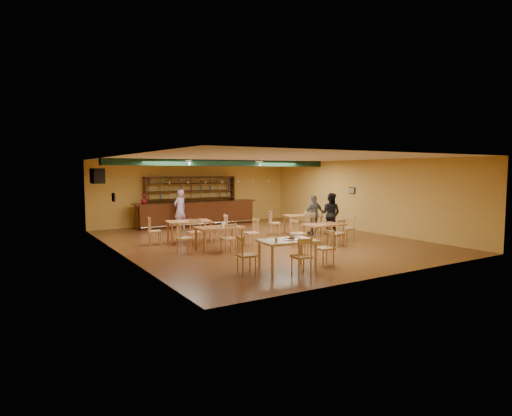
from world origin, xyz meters
TOP-DOWN VIEW (x-y plane):
  - floor at (0.00, 0.00)m, footprint 12.00×12.00m
  - ceiling_beam at (0.00, 2.80)m, footprint 10.00×0.30m
  - track_rail_left at (-1.80, 3.40)m, footprint 0.05×2.50m
  - track_rail_right at (1.40, 3.40)m, footprint 0.05×2.50m
  - ac_unit at (-4.80, 4.20)m, footprint 0.34×0.70m
  - picture_left at (-4.97, 1.00)m, footprint 0.04×0.34m
  - picture_right at (4.97, 0.50)m, footprint 0.04×0.34m
  - bar_counter at (-0.29, 5.15)m, footprint 5.83×0.85m
  - back_bar_hutch at (-0.29, 5.78)m, footprint 4.51×0.40m
  - poinsettia at (-2.75, 5.15)m, footprint 0.32×0.32m
  - dining_table_a at (-2.34, 1.12)m, footprint 1.66×1.15m
  - dining_table_b at (2.46, 0.72)m, footprint 1.69×1.31m
  - dining_table_c at (-2.06, -0.71)m, footprint 1.51×0.94m
  - dining_table_d at (1.54, -1.66)m, footprint 1.42×0.88m
  - near_table at (-1.78, -4.12)m, footprint 1.52×1.08m
  - pizza_tray at (-1.68, -4.12)m, footprint 0.55×0.55m
  - parmesan_shaker at (-2.24, -4.28)m, footprint 0.08×0.08m
  - napkin_stack at (-1.43, -3.92)m, footprint 0.23×0.19m
  - pizza_server at (-1.53, -4.07)m, footprint 0.25×0.32m
  - side_plate at (-1.22, -4.33)m, footprint 0.24×0.24m
  - patron_bar at (-1.43, 4.33)m, footprint 0.75×0.62m
  - patron_right_a at (3.26, -0.08)m, footprint 0.91×1.00m
  - patron_right_b at (2.74, 0.34)m, footprint 0.95×0.42m

SIDE VIEW (x-z plane):
  - floor at x=0.00m, z-range 0.00..0.00m
  - dining_table_d at x=1.54m, z-range 0.00..0.70m
  - dining_table_c at x=-2.06m, z-range 0.00..0.74m
  - dining_table_b at x=2.46m, z-range 0.00..0.74m
  - near_table at x=-1.78m, z-range 0.00..0.76m
  - dining_table_a at x=-2.34m, z-range 0.00..0.77m
  - bar_counter at x=-0.29m, z-range 0.00..1.13m
  - side_plate at x=-1.22m, z-range 0.76..0.77m
  - pizza_tray at x=-1.68m, z-range 0.76..0.78m
  - napkin_stack at x=-1.43m, z-range 0.76..0.79m
  - pizza_server at x=-1.53m, z-range 0.78..0.78m
  - patron_right_b at x=2.74m, z-range 0.00..1.59m
  - parmesan_shaker at x=-2.24m, z-range 0.76..0.87m
  - patron_right_a at x=3.26m, z-range 0.00..1.67m
  - patron_bar at x=-1.43m, z-range 0.00..1.75m
  - back_bar_hutch at x=-0.29m, z-range 0.00..2.28m
  - poinsettia at x=-2.75m, z-range 1.13..1.57m
  - picture_left at x=-4.97m, z-range 1.56..1.84m
  - picture_right at x=4.97m, z-range 1.56..1.84m
  - ac_unit at x=-4.80m, z-range 2.11..2.59m
  - ceiling_beam at x=0.00m, z-range 2.75..3.00m
  - track_rail_left at x=-1.80m, z-range 2.92..2.96m
  - track_rail_right at x=1.40m, z-range 2.92..2.96m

